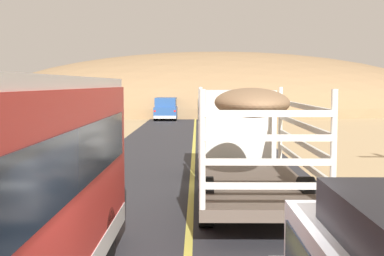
# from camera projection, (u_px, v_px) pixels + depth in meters

# --- Properties ---
(livestock_truck) EXTENTS (2.53, 9.70, 3.02)m
(livestock_truck) POSITION_uv_depth(u_px,v_px,m) (240.00, 129.00, 16.14)
(livestock_truck) COLOR silver
(livestock_truck) RESTS_ON road_surface
(car_far) EXTENTS (1.90, 4.62, 1.93)m
(car_far) POSITION_uv_depth(u_px,v_px,m) (166.00, 107.00, 46.77)
(car_far) COLOR #264C8C
(car_far) RESTS_ON road_surface
(distant_hill) EXTENTS (53.55, 26.71, 13.32)m
(distant_hill) POSITION_uv_depth(u_px,v_px,m) (215.00, 112.00, 60.40)
(distant_hill) COLOR #8D6E4C
(distant_hill) RESTS_ON ground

